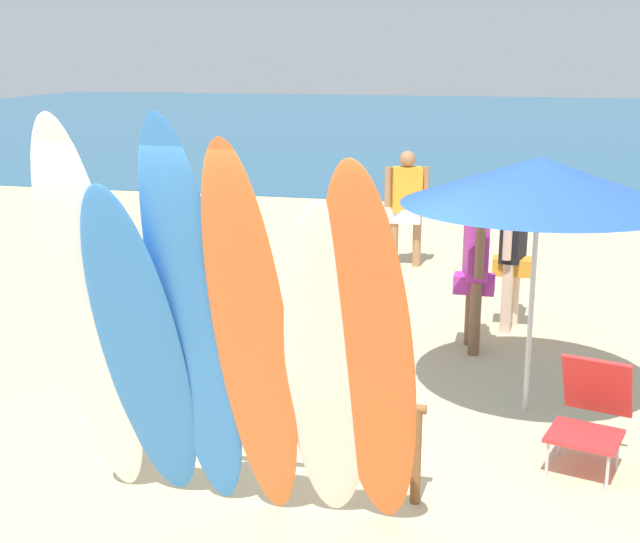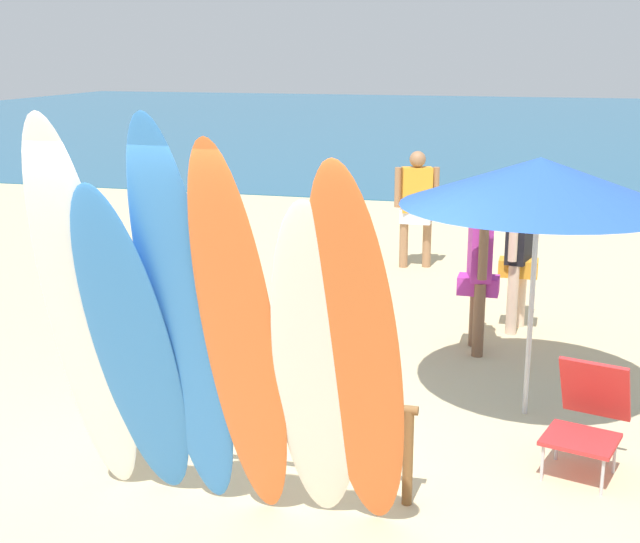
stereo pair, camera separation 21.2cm
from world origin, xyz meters
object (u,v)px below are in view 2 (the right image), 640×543
Objects in this scene: beachgoer_by_water at (416,201)px; beach_umbrella at (539,182)px; surfboard_orange_5 at (358,363)px; beachgoer_strolling at (198,293)px; surfboard_blue_1 at (134,352)px; surfboard_white_0 at (84,319)px; beachgoer_photographing at (479,265)px; surfboard_blue_2 at (184,328)px; beachgoer_midbeach at (519,249)px; surfboard_rack at (255,413)px; surfboard_orange_3 at (241,346)px; beach_chair_red at (588,413)px; surfboard_white_4 at (316,374)px.

beach_umbrella reaches higher than beachgoer_by_water.
surfboard_orange_5 is 1.73× the size of beachgoer_strolling.
beach_umbrella is at bearing 75.00° from surfboard_orange_5.
surfboard_orange_5 is 7.25m from beachgoer_by_water.
surfboard_blue_1 is 1.47× the size of beachgoer_by_water.
surfboard_white_0 is 1.76× the size of beachgoer_photographing.
surfboard_blue_2 is at bearing -176.39° from surfboard_orange_5.
surfboard_white_0 reaches higher than beachgoer_by_water.
surfboard_rack is at bearing -8.34° from beachgoer_midbeach.
beach_umbrella is at bearing 52.82° from surfboard_blue_2.
surfboard_rack is 1.45× the size of beachgoer_photographing.
surfboard_blue_2 reaches higher than surfboard_orange_5.
surfboard_blue_1 is at bearing -3.69° from surfboard_white_0.
beachgoer_by_water is (1.01, 7.13, -0.40)m from surfboard_white_0.
surfboard_orange_5 reaches higher than beachgoer_by_water.
surfboard_white_0 is 1.03× the size of surfboard_orange_3.
surfboard_blue_1 is at bearing 178.39° from surfboard_orange_3.
beachgoer_midbeach is at bearing 59.45° from surfboard_white_0.
beach_chair_red is (2.09, 1.57, -0.86)m from surfboard_orange_3.
surfboard_white_4 is at bearing 57.19° from beachgoer_strolling.
beachgoer_photographing is at bearing 90.32° from surfboard_orange_5.
surfboard_white_4 is at bearing 10.47° from surfboard_orange_3.
beachgoer_midbeach is at bearing 71.57° from surfboard_blue_2.
surfboard_blue_1 reaches higher than beach_umbrella.
beachgoer_midbeach is at bearing 150.93° from beachgoer_strolling.
surfboard_blue_2 is 7.18m from beachgoer_by_water.
surfboard_blue_2 is at bearing 176.88° from surfboard_orange_3.
surfboard_orange_5 is 2.70m from beach_umbrella.
beachgoer_strolling is (-2.36, -1.57, -0.03)m from beachgoer_photographing.
surfboard_orange_3 is (0.38, -0.05, -0.06)m from surfboard_blue_2.
beachgoer_by_water reaches higher than beachgoer_midbeach.
beachgoer_strolling is 3.12m from beach_umbrella.
surfboard_blue_2 is (-0.22, -0.64, 0.81)m from surfboard_rack.
beachgoer_by_water is 0.74× the size of beach_umbrella.
surfboard_white_0 reaches higher than surfboard_blue_1.
beachgoer_strolling is (-2.00, 2.33, -0.37)m from surfboard_orange_5.
surfboard_orange_3 is at bearing 48.77° from beachgoer_strolling.
surfboard_orange_3 is 0.48m from surfboard_white_4.
beachgoer_photographing is at bearing 78.24° from surfboard_orange_3.
surfboard_blue_2 is 0.86m from surfboard_white_4.
beachgoer_by_water reaches higher than beach_chair_red.
surfboard_white_0 is 1.14× the size of surfboard_blue_1.
beach_umbrella is (2.01, 2.39, 0.63)m from surfboard_blue_2.
beachgoer_by_water is (0.09, 6.52, 0.40)m from surfboard_rack.
surfboard_white_4 reaches higher than surfboard_rack.
beach_chair_red is (2.17, -5.64, -0.52)m from beachgoer_by_water.
surfboard_white_4 is at bearing 76.49° from beachgoer_by_water.
surfboard_white_0 reaches higher than surfboard_orange_3.
beachgoer_strolling is at bearing 93.09° from surfboard_white_0.
surfboard_white_4 is 2.79m from beach_umbrella.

